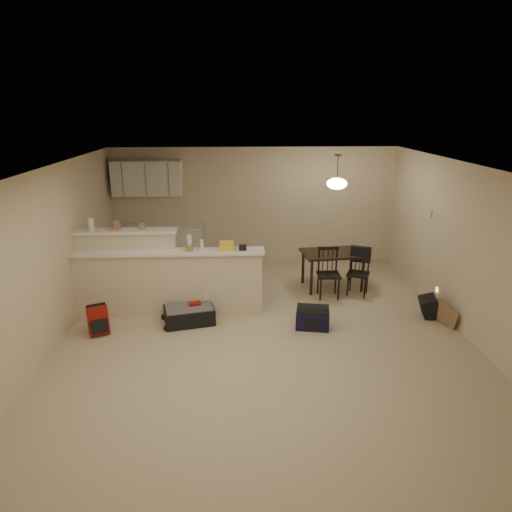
{
  "coord_description": "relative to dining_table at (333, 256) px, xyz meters",
  "views": [
    {
      "loc": [
        -0.42,
        -6.08,
        3.26
      ],
      "look_at": [
        -0.1,
        0.7,
        1.05
      ],
      "focal_mm": 32.0,
      "sensor_mm": 36.0,
      "label": 1
    }
  ],
  "objects": [
    {
      "name": "room",
      "position": [
        -1.4,
        -1.93,
        0.63
      ],
      "size": [
        7.0,
        7.02,
        2.5
      ],
      "color": "#C0B094",
      "rests_on": "ground"
    },
    {
      "name": "breakfast_bar",
      "position": [
        -3.15,
        -0.95,
        -0.01
      ],
      "size": [
        3.08,
        0.58,
        1.39
      ],
      "color": "beige",
      "rests_on": "ground"
    },
    {
      "name": "upper_cabinets",
      "position": [
        -3.6,
        1.39,
        1.28
      ],
      "size": [
        1.4,
        0.34,
        0.7
      ],
      "primitive_type": "cube",
      "color": "white",
      "rests_on": "room"
    },
    {
      "name": "kitchen_counter",
      "position": [
        -3.4,
        1.26,
        -0.17
      ],
      "size": [
        1.8,
        0.6,
        0.9
      ],
      "primitive_type": "cube",
      "color": "white",
      "rests_on": "ground"
    },
    {
      "name": "thermostat",
      "position": [
        1.59,
        -0.38,
        0.88
      ],
      "size": [
        0.02,
        0.12,
        0.12
      ],
      "primitive_type": "cube",
      "color": "beige",
      "rests_on": "room"
    },
    {
      "name": "jar",
      "position": [
        -4.12,
        -0.81,
        0.87
      ],
      "size": [
        0.1,
        0.1,
        0.2
      ],
      "primitive_type": "cylinder",
      "color": "silver",
      "rests_on": "breakfast_bar"
    },
    {
      "name": "cereal_box",
      "position": [
        -3.72,
        -0.81,
        0.85
      ],
      "size": [
        0.1,
        0.07,
        0.16
      ],
      "primitive_type": "cube",
      "color": "#906E4A",
      "rests_on": "breakfast_bar"
    },
    {
      "name": "small_box",
      "position": [
        -3.31,
        -0.81,
        0.83
      ],
      "size": [
        0.08,
        0.06,
        0.12
      ],
      "primitive_type": "cube",
      "color": "#906E4A",
      "rests_on": "breakfast_bar"
    },
    {
      "name": "bottle_a",
      "position": [
        -2.54,
        -1.03,
        0.6
      ],
      "size": [
        0.07,
        0.07,
        0.26
      ],
      "primitive_type": "cylinder",
      "color": "silver",
      "rests_on": "breakfast_bar"
    },
    {
      "name": "bottle_b",
      "position": [
        -2.35,
        -1.03,
        0.56
      ],
      "size": [
        0.06,
        0.06,
        0.18
      ],
      "primitive_type": "cylinder",
      "color": "silver",
      "rests_on": "breakfast_bar"
    },
    {
      "name": "bag_lump",
      "position": [
        -1.96,
        -1.03,
        0.54
      ],
      "size": [
        0.22,
        0.18,
        0.14
      ],
      "primitive_type": "cube",
      "color": "#906E4A",
      "rests_on": "breakfast_bar"
    },
    {
      "name": "pouch",
      "position": [
        -1.7,
        -1.03,
        0.51
      ],
      "size": [
        0.12,
        0.1,
        0.08
      ],
      "primitive_type": "cube",
      "color": "#906E4A",
      "rests_on": "breakfast_bar"
    },
    {
      "name": "extra_item_x",
      "position": [
        -2.56,
        -1.03,
        0.52
      ],
      "size": [
        0.12,
        0.1,
        0.1
      ],
      "primitive_type": "cube",
      "color": "#906E4A",
      "rests_on": "breakfast_bar"
    },
    {
      "name": "dining_table",
      "position": [
        0.0,
        0.0,
        0.0
      ],
      "size": [
        1.2,
        0.87,
        0.7
      ],
      "rotation": [
        0.0,
        0.0,
        0.11
      ],
      "color": "black",
      "rests_on": "ground"
    },
    {
      "name": "pendant_lamp",
      "position": [
        0.0,
        0.0,
        1.37
      ],
      "size": [
        0.36,
        0.36,
        0.62
      ],
      "color": "brown",
      "rests_on": "room"
    },
    {
      "name": "dining_chair_near",
      "position": [
        -0.16,
        -0.46,
        -0.17
      ],
      "size": [
        0.4,
        0.38,
        0.9
      ],
      "primitive_type": null,
      "rotation": [
        0.0,
        0.0,
        -0.02
      ],
      "color": "black",
      "rests_on": "ground"
    },
    {
      "name": "dining_chair_far",
      "position": [
        0.39,
        -0.38,
        -0.19
      ],
      "size": [
        0.49,
        0.48,
        0.86
      ],
      "primitive_type": null,
      "rotation": [
        0.0,
        0.0,
        -0.41
      ],
      "color": "black",
      "rests_on": "ground"
    },
    {
      "name": "suitcase",
      "position": [
        -2.57,
        -1.39,
        -0.49
      ],
      "size": [
        0.85,
        0.66,
        0.26
      ],
      "primitive_type": "cube",
      "rotation": [
        0.0,
        0.0,
        0.23
      ],
      "color": "black",
      "rests_on": "ground"
    },
    {
      "name": "red_backpack",
      "position": [
        -3.9,
        -1.7,
        -0.4
      ],
      "size": [
        0.34,
        0.28,
        0.44
      ],
      "primitive_type": "cube",
      "rotation": [
        0.0,
        0.0,
        0.42
      ],
      "color": "maroon",
      "rests_on": "ground"
    },
    {
      "name": "navy_duffel",
      "position": [
        -0.64,
        -1.67,
        -0.48
      ],
      "size": [
        0.55,
        0.36,
        0.28
      ],
      "primitive_type": "cube",
      "rotation": [
        0.0,
        0.0,
        -0.18
      ],
      "color": "#141136",
      "rests_on": "ground"
    },
    {
      "name": "black_daypack",
      "position": [
        1.34,
        -1.32,
        -0.46
      ],
      "size": [
        0.33,
        0.41,
        0.32
      ],
      "primitive_type": "cube",
      "rotation": [
        0.0,
        0.0,
        1.35
      ],
      "color": "black",
      "rests_on": "ground"
    },
    {
      "name": "cardboard_sheet",
      "position": [
        1.45,
        -1.66,
        -0.44
      ],
      "size": [
        0.17,
        0.44,
        0.35
      ],
      "primitive_type": "cube",
      "rotation": [
        0.0,
        0.0,
        1.91
      ],
      "color": "#906E4A",
      "rests_on": "ground"
    }
  ]
}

